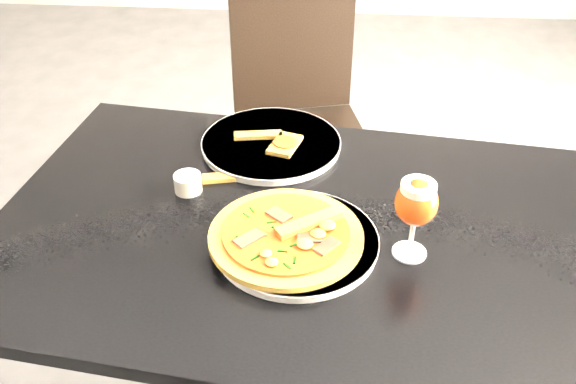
# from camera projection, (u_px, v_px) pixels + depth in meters

# --- Properties ---
(ground) EXTENTS (6.00, 6.00, 0.00)m
(ground) POSITION_uv_depth(u_px,v_px,m) (189.00, 362.00, 1.93)
(ground) COLOR #505052
(ground) RESTS_ON ground
(dining_table) EXTENTS (1.29, 0.94, 0.75)m
(dining_table) POSITION_uv_depth(u_px,v_px,m) (295.00, 258.00, 1.32)
(dining_table) COLOR black
(dining_table) RESTS_ON ground
(chair_far) EXTENTS (0.51, 0.51, 0.91)m
(chair_far) POSITION_uv_depth(u_px,v_px,m) (299.00, 121.00, 2.11)
(chair_far) COLOR black
(chair_far) RESTS_ON ground
(plate_main) EXTENTS (0.33, 0.33, 0.02)m
(plate_main) POSITION_uv_depth(u_px,v_px,m) (296.00, 242.00, 1.21)
(plate_main) COLOR silver
(plate_main) RESTS_ON dining_table
(pizza) EXTENTS (0.29, 0.29, 0.03)m
(pizza) POSITION_uv_depth(u_px,v_px,m) (286.00, 234.00, 1.20)
(pizza) COLOR olive
(pizza) RESTS_ON plate_main
(plate_second) EXTENTS (0.38, 0.38, 0.02)m
(plate_second) POSITION_uv_depth(u_px,v_px,m) (271.00, 144.00, 1.50)
(plate_second) COLOR silver
(plate_second) RESTS_ON dining_table
(crust_scraps) EXTENTS (0.16, 0.11, 0.01)m
(crust_scraps) POSITION_uv_depth(u_px,v_px,m) (276.00, 141.00, 1.48)
(crust_scraps) COLOR olive
(crust_scraps) RESTS_ON plate_second
(loose_crust) EXTENTS (0.13, 0.05, 0.01)m
(loose_crust) POSITION_uv_depth(u_px,v_px,m) (231.00, 177.00, 1.40)
(loose_crust) COLOR olive
(loose_crust) RESTS_ON dining_table
(sauce_cup) EXTENTS (0.06, 0.06, 0.04)m
(sauce_cup) POSITION_uv_depth(u_px,v_px,m) (188.00, 182.00, 1.35)
(sauce_cup) COLOR beige
(sauce_cup) RESTS_ON dining_table
(beer_glass) EXTENTS (0.08, 0.08, 0.16)m
(beer_glass) POSITION_uv_depth(u_px,v_px,m) (416.00, 203.00, 1.13)
(beer_glass) COLOR silver
(beer_glass) RESTS_ON dining_table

